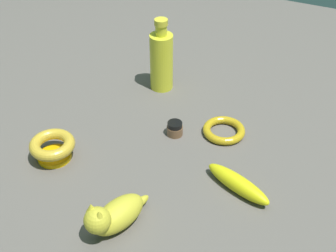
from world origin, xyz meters
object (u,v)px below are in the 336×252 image
(bangle, at_px, (224,130))
(cat_figurine, at_px, (114,215))
(nail_polish_jar, at_px, (175,129))
(bottle_tall, at_px, (161,60))
(banana, at_px, (238,184))
(bowl, at_px, (53,147))

(bangle, distance_m, cat_figurine, 0.38)
(nail_polish_jar, relative_size, cat_figurine, 0.26)
(bangle, height_order, cat_figurine, cat_figurine)
(bangle, xyz_separation_m, bottle_tall, (0.23, -0.12, 0.08))
(banana, distance_m, bowl, 0.42)
(bangle, bearing_deg, banana, 118.37)
(bottle_tall, bearing_deg, cat_figurine, 105.63)
(banana, height_order, cat_figurine, cat_figurine)
(bangle, bearing_deg, nail_polish_jar, 26.69)
(bottle_tall, bearing_deg, nail_polish_jar, 124.48)
(bangle, distance_m, bottle_tall, 0.27)
(nail_polish_jar, distance_m, cat_figurine, 0.32)
(nail_polish_jar, bearing_deg, banana, 149.94)
(banana, relative_size, nail_polish_jar, 4.07)
(bangle, relative_size, nail_polish_jar, 2.64)
(nail_polish_jar, xyz_separation_m, bowl, (0.21, 0.20, 0.02))
(banana, xyz_separation_m, bowl, (0.41, 0.08, 0.01))
(banana, distance_m, nail_polish_jar, 0.23)
(banana, height_order, bottle_tall, bottle_tall)
(banana, distance_m, bottle_tall, 0.44)
(bowl, bearing_deg, bottle_tall, -103.77)
(bowl, height_order, bottle_tall, bottle_tall)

